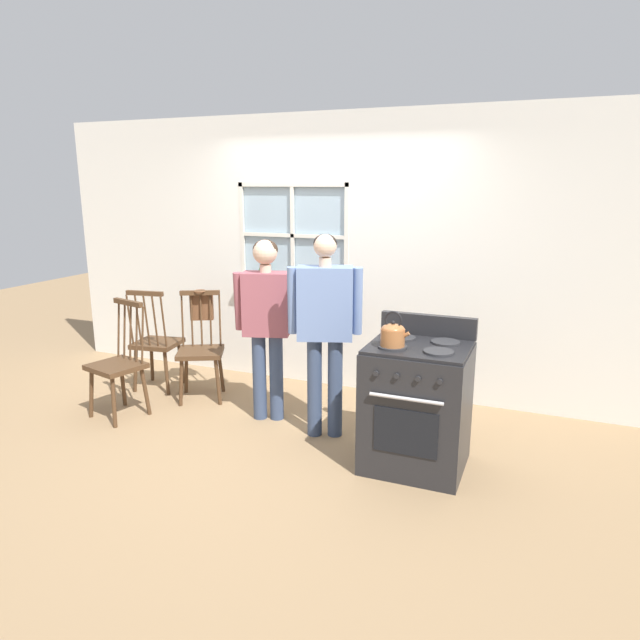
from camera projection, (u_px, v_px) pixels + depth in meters
The scene contains 11 objects.
ground_plane at pixel (277, 438), 4.67m from camera, with size 16.00×16.00×0.00m, color #937551.
wall_back at pixel (340, 256), 5.61m from camera, with size 6.40×0.16×2.70m.
chair_by_window at pixel (201, 351), 5.46m from camera, with size 0.56×0.55×1.04m.
chair_near_wall at pixel (118, 365), 5.04m from camera, with size 0.51×0.50×1.04m.
chair_center_cluster at pixel (156, 344), 5.71m from camera, with size 0.48×0.46×1.04m.
person_elderly_left at pixel (266, 313), 4.86m from camera, with size 0.55×0.31×1.58m.
person_teen_center at pixel (325, 318), 4.51m from camera, with size 0.59×0.34×1.66m.
stove at pixel (417, 405), 4.13m from camera, with size 0.71×0.68×1.08m.
kettle at pixel (393, 334), 3.94m from camera, with size 0.21×0.17×0.25m.
potted_plant at pixel (264, 277), 5.88m from camera, with size 0.14×0.14×0.35m.
handbag at pixel (202, 306), 5.59m from camera, with size 0.24×0.24×0.31m.
Camera 1 is at (1.97, -3.85, 2.05)m, focal length 32.00 mm.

